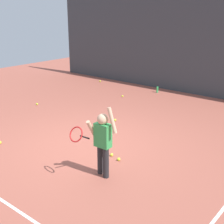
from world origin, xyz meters
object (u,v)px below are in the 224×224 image
water_bottle (157,90)px  tennis_ball_7 (112,155)px  tennis_ball_2 (123,96)px  tennis_ball_1 (37,104)px  tennis_ball_6 (119,159)px  tennis_player (102,139)px  tennis_ball_8 (0,142)px  tennis_ball_3 (115,120)px  tennis_ball_0 (104,129)px  tennis_ball_4 (100,81)px

water_bottle → tennis_ball_7: bearing=-68.6°
water_bottle → tennis_ball_2: (-0.62, -1.30, -0.08)m
tennis_ball_1 → tennis_ball_6: same height
tennis_player → tennis_ball_8: bearing=-173.4°
tennis_ball_3 → tennis_ball_1: bearing=-171.8°
tennis_ball_0 → tennis_ball_1: same height
tennis_ball_8 → tennis_ball_3: bearing=68.9°
tennis_ball_1 → tennis_ball_7: same height
water_bottle → tennis_ball_0: water_bottle is taller
tennis_ball_2 → water_bottle: bearing=64.5°
tennis_ball_0 → tennis_ball_2: same height
tennis_ball_0 → tennis_ball_1: size_ratio=1.00×
tennis_ball_1 → tennis_ball_3: (2.88, 0.41, 0.00)m
tennis_ball_3 → water_bottle: bearing=101.9°
tennis_ball_0 → tennis_ball_4: 5.45m
water_bottle → tennis_ball_0: (0.90, -4.06, -0.08)m
tennis_ball_3 → tennis_ball_7: same height
water_bottle → tennis_ball_2: water_bottle is taller
tennis_ball_3 → tennis_ball_8: (-1.10, -2.84, 0.00)m
tennis_ball_0 → tennis_ball_8: (-1.29, -2.15, 0.00)m
tennis_ball_8 → tennis_ball_4: bearing=111.1°
tennis_ball_6 → tennis_player: bearing=-79.8°
tennis_ball_2 → tennis_ball_3: (1.33, -2.07, 0.00)m
tennis_ball_0 → tennis_ball_3: bearing=105.7°
tennis_ball_0 → tennis_ball_3: same height
tennis_player → tennis_ball_4: tennis_player is taller
water_bottle → tennis_ball_8: bearing=-93.6°
tennis_ball_1 → tennis_ball_2: (1.55, 2.49, 0.00)m
water_bottle → tennis_ball_3: (0.71, -3.37, -0.08)m
tennis_player → tennis_ball_6: bearing=98.2°
tennis_ball_1 → tennis_ball_4: (-0.60, 3.75, 0.00)m
water_bottle → tennis_player: bearing=-68.0°
tennis_player → tennis_ball_1: tennis_player is taller
tennis_ball_4 → tennis_ball_7: size_ratio=1.00×
tennis_ball_1 → tennis_ball_3: 2.91m
water_bottle → tennis_ball_0: bearing=-77.5°
water_bottle → tennis_ball_7: water_bottle is taller
water_bottle → tennis_ball_8: 6.22m
tennis_ball_6 → tennis_ball_7: (-0.24, 0.07, 0.00)m
tennis_ball_2 → tennis_player: bearing=-56.6°
tennis_ball_2 → tennis_ball_3: bearing=-57.4°
tennis_ball_1 → tennis_ball_8: bearing=-53.8°
tennis_player → tennis_ball_1: bearing=154.0°
tennis_ball_6 → tennis_ball_8: bearing=-157.9°
tennis_ball_1 → tennis_ball_4: bearing=99.1°
tennis_player → tennis_ball_3: tennis_player is taller
tennis_ball_6 → tennis_ball_0: bearing=140.6°
tennis_ball_0 → tennis_ball_2: 3.15m
water_bottle → tennis_ball_0: 4.16m
tennis_ball_6 → tennis_ball_7: 0.25m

